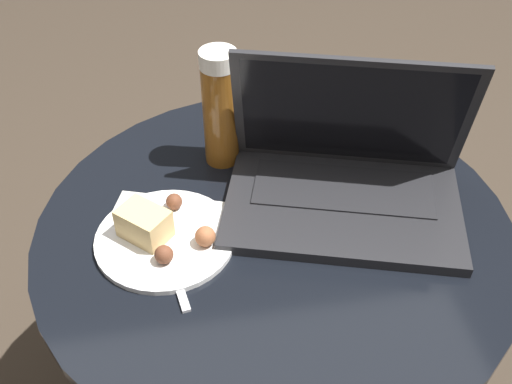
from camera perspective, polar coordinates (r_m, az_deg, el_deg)
name	(u,v)px	position (r m, az deg, el deg)	size (l,w,h in m)	color
table	(273,277)	(1.03, 1.64, -8.08)	(0.75, 0.75, 0.58)	#515156
napkin	(168,226)	(0.94, -8.40, -3.24)	(0.22, 0.19, 0.00)	silver
laptop	(345,176)	(0.96, 8.49, 1.56)	(0.42, 0.33, 0.24)	#232326
beer_glass	(220,108)	(1.00, -3.43, 7.95)	(0.06, 0.06, 0.21)	brown
snack_plate	(162,233)	(0.91, -8.98, -3.90)	(0.21, 0.21, 0.06)	white
fork	(171,262)	(0.89, -8.12, -6.62)	(0.04, 0.16, 0.00)	silver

